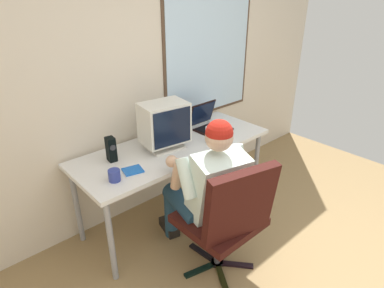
# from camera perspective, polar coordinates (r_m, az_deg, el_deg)

# --- Properties ---
(wall_rear) EXTENTS (4.94, 0.08, 2.79)m
(wall_rear) POSITION_cam_1_polar(r_m,az_deg,el_deg) (3.00, -6.86, 14.15)
(wall_rear) COLOR beige
(wall_rear) RESTS_ON ground
(desk) EXTENTS (1.78, 0.69, 0.75)m
(desk) POSITION_cam_1_polar(r_m,az_deg,el_deg) (2.87, -3.03, -1.29)
(desk) COLOR gray
(desk) RESTS_ON ground
(office_chair) EXTENTS (0.59, 0.64, 0.99)m
(office_chair) POSITION_cam_1_polar(r_m,az_deg,el_deg) (2.34, 6.37, -12.31)
(office_chair) COLOR black
(office_chair) RESTS_ON ground
(person_seated) EXTENTS (0.62, 0.86, 1.22)m
(person_seated) POSITION_cam_1_polar(r_m,az_deg,el_deg) (2.48, 2.67, -7.45)
(person_seated) COLOR #1D3950
(person_seated) RESTS_ON ground
(crt_monitor) EXTENTS (0.41, 0.31, 0.40)m
(crt_monitor) POSITION_cam_1_polar(r_m,az_deg,el_deg) (2.71, -4.86, 3.57)
(crt_monitor) COLOR beige
(crt_monitor) RESTS_ON desk
(laptop) EXTENTS (0.32, 0.33, 0.24)m
(laptop) POSITION_cam_1_polar(r_m,az_deg,el_deg) (3.16, 2.81, 3.87)
(laptop) COLOR black
(laptop) RESTS_ON desk
(wine_glass) EXTENTS (0.07, 0.07, 0.15)m
(wine_glass) POSITION_cam_1_polar(r_m,az_deg,el_deg) (2.85, 3.04, 2.12)
(wine_glass) COLOR silver
(wine_glass) RESTS_ON desk
(desk_speaker) EXTENTS (0.07, 0.09, 0.20)m
(desk_speaker) POSITION_cam_1_polar(r_m,az_deg,el_deg) (2.62, -13.93, -0.89)
(desk_speaker) COLOR black
(desk_speaker) RESTS_ON desk
(cd_case) EXTENTS (0.17, 0.15, 0.01)m
(cd_case) POSITION_cam_1_polar(r_m,az_deg,el_deg) (2.49, -10.30, -4.54)
(cd_case) COLOR blue
(cd_case) RESTS_ON desk
(coffee_mug) EXTENTS (0.09, 0.09, 0.09)m
(coffee_mug) POSITION_cam_1_polar(r_m,az_deg,el_deg) (2.38, -13.39, -5.35)
(coffee_mug) COLOR navy
(coffee_mug) RESTS_ON desk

